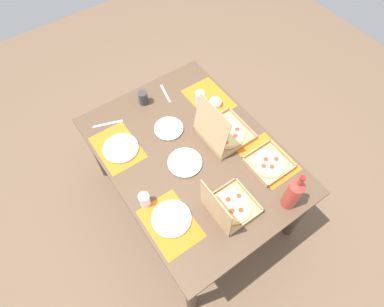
{
  "coord_description": "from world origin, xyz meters",
  "views": [
    {
      "loc": [
        -0.94,
        0.66,
        2.54
      ],
      "look_at": [
        0.0,
        0.0,
        0.74
      ],
      "focal_mm": 30.33,
      "sensor_mm": 36.0,
      "label": 1
    }
  ],
  "objects_px": {
    "plate_far_left": "(169,129)",
    "pizza_box_center": "(229,207)",
    "pizza_box_corner_right": "(222,132)",
    "cup_clear_right": "(143,98)",
    "soda_bottle": "(293,193)",
    "condiment_bowl": "(215,103)",
    "plate_far_right": "(121,148)",
    "cup_clear_left": "(145,200)",
    "cup_red": "(200,98)",
    "pizza_box_edge_far": "(269,163)",
    "plate_near_right": "(171,219)",
    "plate_near_left": "(185,163)"
  },
  "relations": [
    {
      "from": "plate_far_right",
      "to": "cup_clear_left",
      "type": "bearing_deg",
      "value": 171.29
    },
    {
      "from": "pizza_box_corner_right",
      "to": "plate_near_right",
      "type": "distance_m",
      "value": 0.68
    },
    {
      "from": "plate_near_right",
      "to": "cup_clear_right",
      "type": "xyz_separation_m",
      "value": [
        0.87,
        -0.33,
        0.04
      ]
    },
    {
      "from": "cup_red",
      "to": "condiment_bowl",
      "type": "distance_m",
      "value": 0.12
    },
    {
      "from": "cup_clear_left",
      "to": "cup_clear_right",
      "type": "height_order",
      "value": "cup_clear_left"
    },
    {
      "from": "pizza_box_corner_right",
      "to": "cup_clear_right",
      "type": "distance_m",
      "value": 0.63
    },
    {
      "from": "pizza_box_edge_far",
      "to": "soda_bottle",
      "type": "relative_size",
      "value": 0.77
    },
    {
      "from": "plate_near_right",
      "to": "condiment_bowl",
      "type": "bearing_deg",
      "value": -53.41
    },
    {
      "from": "plate_far_left",
      "to": "cup_clear_right",
      "type": "xyz_separation_m",
      "value": [
        0.31,
        0.01,
        0.04
      ]
    },
    {
      "from": "cup_red",
      "to": "pizza_box_edge_far",
      "type": "bearing_deg",
      "value": -175.09
    },
    {
      "from": "pizza_box_edge_far",
      "to": "cup_clear_left",
      "type": "relative_size",
      "value": 2.41
    },
    {
      "from": "condiment_bowl",
      "to": "plate_near_left",
      "type": "bearing_deg",
      "value": 121.45
    },
    {
      "from": "cup_clear_right",
      "to": "condiment_bowl",
      "type": "distance_m",
      "value": 0.52
    },
    {
      "from": "plate_far_left",
      "to": "cup_red",
      "type": "bearing_deg",
      "value": -77.06
    },
    {
      "from": "pizza_box_corner_right",
      "to": "pizza_box_center",
      "type": "xyz_separation_m",
      "value": [
        -0.44,
        0.3,
        -0.01
      ]
    },
    {
      "from": "soda_bottle",
      "to": "cup_clear_right",
      "type": "xyz_separation_m",
      "value": [
        1.18,
        0.3,
        -0.08
      ]
    },
    {
      "from": "pizza_box_corner_right",
      "to": "cup_red",
      "type": "distance_m",
      "value": 0.34
    },
    {
      "from": "plate_near_right",
      "to": "cup_clear_left",
      "type": "bearing_deg",
      "value": 22.94
    },
    {
      "from": "pizza_box_corner_right",
      "to": "pizza_box_edge_far",
      "type": "bearing_deg",
      "value": -162.44
    },
    {
      "from": "plate_far_right",
      "to": "cup_clear_right",
      "type": "relative_size",
      "value": 2.33
    },
    {
      "from": "plate_far_left",
      "to": "soda_bottle",
      "type": "distance_m",
      "value": 0.93
    },
    {
      "from": "soda_bottle",
      "to": "condiment_bowl",
      "type": "distance_m",
      "value": 0.88
    },
    {
      "from": "cup_red",
      "to": "plate_near_left",
      "type": "bearing_deg",
      "value": 133.71
    },
    {
      "from": "plate_far_right",
      "to": "soda_bottle",
      "type": "distance_m",
      "value": 1.13
    },
    {
      "from": "pizza_box_edge_far",
      "to": "plate_near_right",
      "type": "distance_m",
      "value": 0.72
    },
    {
      "from": "pizza_box_corner_right",
      "to": "cup_red",
      "type": "bearing_deg",
      "value": -8.87
    },
    {
      "from": "pizza_box_edge_far",
      "to": "soda_bottle",
      "type": "distance_m",
      "value": 0.31
    },
    {
      "from": "cup_red",
      "to": "condiment_bowl",
      "type": "height_order",
      "value": "cup_red"
    },
    {
      "from": "plate_near_left",
      "to": "condiment_bowl",
      "type": "relative_size",
      "value": 2.54
    },
    {
      "from": "pizza_box_corner_right",
      "to": "cup_clear_right",
      "type": "xyz_separation_m",
      "value": [
        0.57,
        0.28,
        -0.0
      ]
    },
    {
      "from": "plate_far_left",
      "to": "pizza_box_center",
      "type": "bearing_deg",
      "value": 177.03
    },
    {
      "from": "pizza_box_center",
      "to": "cup_red",
      "type": "relative_size",
      "value": 2.77
    },
    {
      "from": "soda_bottle",
      "to": "condiment_bowl",
      "type": "height_order",
      "value": "soda_bottle"
    },
    {
      "from": "plate_far_left",
      "to": "soda_bottle",
      "type": "relative_size",
      "value": 0.62
    },
    {
      "from": "pizza_box_corner_right",
      "to": "plate_near_left",
      "type": "distance_m",
      "value": 0.33
    },
    {
      "from": "plate_far_left",
      "to": "soda_bottle",
      "type": "height_order",
      "value": "soda_bottle"
    },
    {
      "from": "plate_far_right",
      "to": "plate_near_right",
      "type": "xyz_separation_m",
      "value": [
        -0.6,
        -0.01,
        0.0
      ]
    },
    {
      "from": "soda_bottle",
      "to": "plate_far_left",
      "type": "bearing_deg",
      "value": 18.12
    },
    {
      "from": "pizza_box_center",
      "to": "cup_clear_left",
      "type": "bearing_deg",
      "value": 50.03
    },
    {
      "from": "soda_bottle",
      "to": "plate_near_left",
      "type": "bearing_deg",
      "value": 30.89
    },
    {
      "from": "plate_near_left",
      "to": "soda_bottle",
      "type": "relative_size",
      "value": 0.69
    },
    {
      "from": "plate_near_right",
      "to": "plate_far_left",
      "type": "relative_size",
      "value": 1.16
    },
    {
      "from": "pizza_box_edge_far",
      "to": "soda_bottle",
      "type": "height_order",
      "value": "soda_bottle"
    },
    {
      "from": "cup_clear_left",
      "to": "plate_near_left",
      "type": "bearing_deg",
      "value": -74.79
    },
    {
      "from": "plate_near_left",
      "to": "plate_far_left",
      "type": "bearing_deg",
      "value": -12.32
    },
    {
      "from": "soda_bottle",
      "to": "condiment_bowl",
      "type": "relative_size",
      "value": 3.65
    },
    {
      "from": "cup_clear_left",
      "to": "pizza_box_edge_far",
      "type": "bearing_deg",
      "value": -105.6
    },
    {
      "from": "condiment_bowl",
      "to": "cup_red",
      "type": "bearing_deg",
      "value": 46.71
    },
    {
      "from": "plate_far_right",
      "to": "cup_red",
      "type": "height_order",
      "value": "cup_red"
    },
    {
      "from": "plate_far_right",
      "to": "plate_far_left",
      "type": "distance_m",
      "value": 0.35
    }
  ]
}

